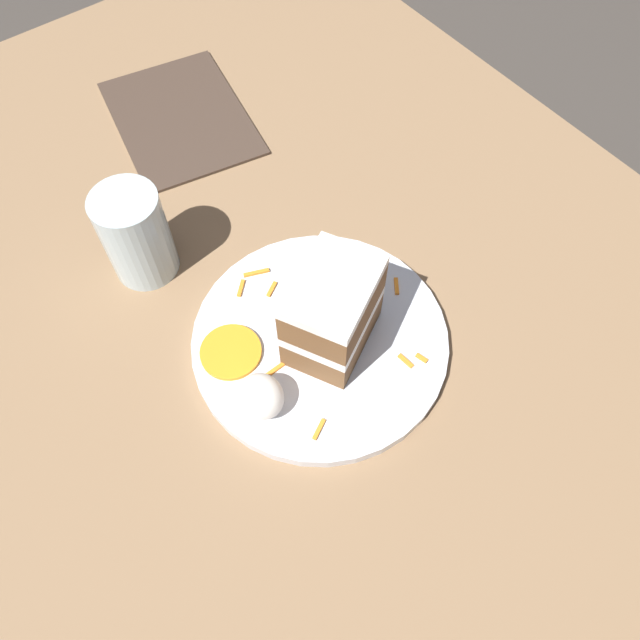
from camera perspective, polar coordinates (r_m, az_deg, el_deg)
The scene contains 9 objects.
ground_plane at distance 0.65m, azimuth 3.27°, elevation -2.90°, with size 6.00×6.00×0.00m, color #38332D.
dining_table at distance 0.64m, azimuth 3.33°, elevation -2.37°, with size 1.34×0.82×0.03m, color #846647.
plate at distance 0.62m, azimuth -0.00°, elevation -1.90°, with size 0.25×0.25×0.01m, color silver.
cake_slice at distance 0.57m, azimuth 1.17°, elevation 0.73°, with size 0.10×0.11×0.10m.
cream_dollop at distance 0.57m, azimuth -5.38°, elevation -6.96°, with size 0.04×0.04×0.04m, color white.
orange_garnish at distance 0.61m, azimuth -8.15°, elevation -2.91°, with size 0.06×0.06×0.00m, color orange.
carrot_shreds_scatter at distance 0.62m, azimuth -0.63°, elevation -0.56°, with size 0.19×0.18×0.00m.
drinking_glass at distance 0.67m, azimuth -16.32°, elevation 7.08°, with size 0.07×0.07×0.11m.
menu_card at distance 0.85m, azimuth -12.64°, elevation 17.61°, with size 0.16×0.21×0.00m, color #423328.
Camera 1 is at (-0.22, 0.21, 0.58)m, focal length 35.00 mm.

